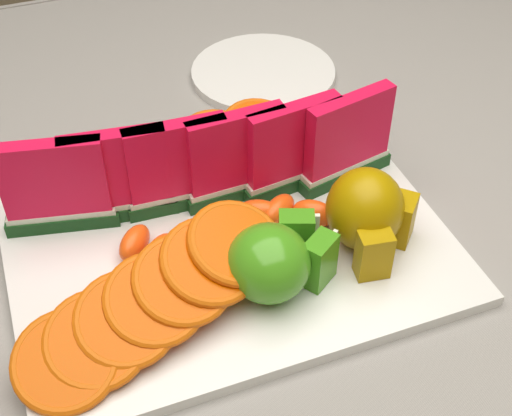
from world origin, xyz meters
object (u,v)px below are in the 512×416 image
Objects in this scene: side_plate at (263,73)px; pear_cluster at (368,212)px; apple_cluster at (276,260)px; platter at (228,244)px.

pear_cluster is at bearing -94.14° from side_plate.
apple_cluster is at bearing -109.52° from side_plate.
platter is 0.13m from pear_cluster.
apple_cluster is at bearing -73.95° from platter.
side_plate is (0.02, 0.32, -0.05)m from pear_cluster.
platter reaches higher than side_plate.
pear_cluster is (0.12, -0.05, 0.04)m from platter.
apple_cluster is 1.13× the size of pear_cluster.
apple_cluster is 0.10m from pear_cluster.
pear_cluster reaches higher than apple_cluster.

